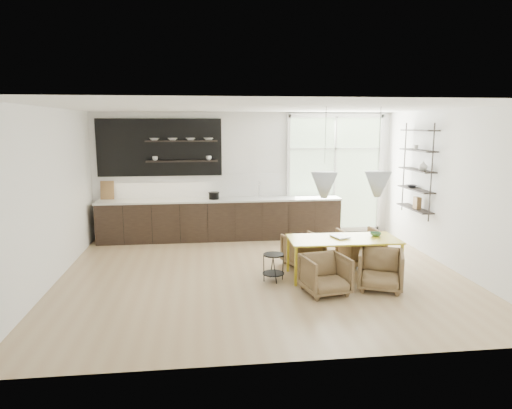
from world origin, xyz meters
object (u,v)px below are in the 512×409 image
object	(u,v)px
armchair_front_left	(325,274)
wire_stool	(273,264)
armchair_back_right	(360,247)
armchair_front_right	(380,270)
armchair_back_left	(303,250)
dining_table	(343,241)

from	to	relation	value
armchair_front_left	wire_stool	world-z (taller)	armchair_front_left
wire_stool	armchair_back_right	bearing A→B (deg)	21.66
armchair_back_right	wire_stool	size ratio (longest dim) A/B	1.59
armchair_front_left	armchair_front_right	bearing A→B (deg)	-6.00
armchair_back_right	armchair_front_right	size ratio (longest dim) A/B	1.06
armchair_back_left	armchair_front_left	world-z (taller)	armchair_front_left
armchair_back_right	wire_stool	world-z (taller)	armchair_back_right
armchair_back_right	armchair_front_right	world-z (taller)	armchair_back_right
armchair_back_left	armchair_back_right	size ratio (longest dim) A/B	0.88
dining_table	wire_stool	xyz separation A→B (m)	(-1.23, -0.07, -0.34)
armchair_back_left	dining_table	bearing A→B (deg)	108.15
armchair_back_right	armchair_front_right	bearing A→B (deg)	77.28
armchair_back_left	armchair_front_left	xyz separation A→B (m)	(0.03, -1.45, 0.01)
armchair_front_right	dining_table	bearing A→B (deg)	144.47
armchair_back_right	armchair_front_left	bearing A→B (deg)	45.30
dining_table	armchair_front_left	distance (m)	0.96
armchair_back_right	wire_stool	xyz separation A→B (m)	(-1.77, -0.70, -0.04)
armchair_front_left	armchair_back_left	bearing A→B (deg)	79.99
armchair_back_right	wire_stool	bearing A→B (deg)	14.54
armchair_back_right	armchair_front_right	xyz separation A→B (m)	(-0.13, -1.29, -0.02)
armchair_front_left	dining_table	bearing A→B (deg)	44.24
armchair_back_left	armchair_front_right	bearing A→B (deg)	105.78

